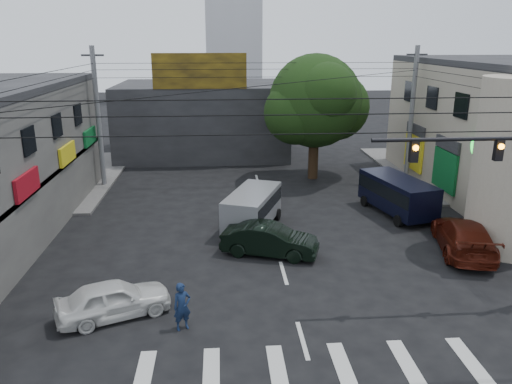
{
  "coord_description": "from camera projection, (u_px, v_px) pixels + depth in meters",
  "views": [
    {
      "loc": [
        -2.59,
        -17.21,
        9.56
      ],
      "look_at": [
        -1.04,
        4.0,
        3.03
      ],
      "focal_mm": 35.0,
      "sensor_mm": 36.0,
      "label": 1
    }
  ],
  "objects": [
    {
      "name": "ground",
      "position": [
        290.0,
        296.0,
        19.39
      ],
      "size": [
        160.0,
        160.0,
        0.0
      ],
      "primitive_type": "plane",
      "color": "black",
      "rests_on": "ground"
    },
    {
      "name": "sidewalk_far_left",
      "position": [
        3.0,
        179.0,
        35.28
      ],
      "size": [
        16.0,
        16.0,
        0.15
      ],
      "primitive_type": "cube",
      "color": "#514F4C",
      "rests_on": "ground"
    },
    {
      "name": "sidewalk_far_right",
      "position": [
        493.0,
        170.0,
        37.79
      ],
      "size": [
        16.0,
        16.0,
        0.15
      ],
      "primitive_type": "cube",
      "color": "#514F4C",
      "rests_on": "ground"
    },
    {
      "name": "building_far",
      "position": [
        203.0,
        119.0,
        43.02
      ],
      "size": [
        14.0,
        10.0,
        6.0
      ],
      "primitive_type": "cube",
      "color": "#232326",
      "rests_on": "ground"
    },
    {
      "name": "billboard",
      "position": [
        200.0,
        71.0,
        37.09
      ],
      "size": [
        7.0,
        0.3,
        2.6
      ],
      "primitive_type": "cube",
      "color": "olive",
      "rests_on": "building_far"
    },
    {
      "name": "street_tree",
      "position": [
        315.0,
        101.0,
        34.28
      ],
      "size": [
        6.4,
        6.4,
        8.7
      ],
      "color": "black",
      "rests_on": "ground"
    },
    {
      "name": "utility_pole_far_left",
      "position": [
        98.0,
        119.0,
        32.57
      ],
      "size": [
        0.32,
        0.32,
        9.2
      ],
      "primitive_type": "cylinder",
      "color": "#59595B",
      "rests_on": "ground"
    },
    {
      "name": "utility_pole_far_right",
      "position": [
        411.0,
        115.0,
        34.03
      ],
      "size": [
        0.32,
        0.32,
        9.2
      ],
      "primitive_type": "cylinder",
      "color": "#59595B",
      "rests_on": "ground"
    },
    {
      "name": "dark_sedan",
      "position": [
        270.0,
        240.0,
        22.91
      ],
      "size": [
        4.16,
        5.34,
        1.46
      ],
      "primitive_type": "imported",
      "rotation": [
        0.0,
        0.0,
        1.25
      ],
      "color": "black",
      "rests_on": "ground"
    },
    {
      "name": "white_compact",
      "position": [
        114.0,
        299.0,
        17.78
      ],
      "size": [
        4.46,
        5.16,
        1.37
      ],
      "primitive_type": "imported",
      "rotation": [
        0.0,
        0.0,
        1.96
      ],
      "color": "silver",
      "rests_on": "ground"
    },
    {
      "name": "maroon_sedan",
      "position": [
        464.0,
        236.0,
        23.22
      ],
      "size": [
        4.69,
        6.45,
        1.58
      ],
      "primitive_type": "imported",
      "rotation": [
        0.0,
        0.0,
        2.91
      ],
      "color": "#47130A",
      "rests_on": "ground"
    },
    {
      "name": "silver_minivan",
      "position": [
        252.0,
        210.0,
        26.09
      ],
      "size": [
        5.94,
        5.03,
        2.0
      ],
      "primitive_type": null,
      "rotation": [
        0.0,
        0.0,
        1.21
      ],
      "color": "gray",
      "rests_on": "ground"
    },
    {
      "name": "navy_van",
      "position": [
        397.0,
        196.0,
        28.19
      ],
      "size": [
        6.17,
        4.36,
        2.11
      ],
      "primitive_type": null,
      "rotation": [
        0.0,
        0.0,
        1.8
      ],
      "color": "black",
      "rests_on": "ground"
    },
    {
      "name": "traffic_officer",
      "position": [
        182.0,
        307.0,
        16.95
      ],
      "size": [
        0.93,
        0.88,
        1.71
      ],
      "primitive_type": "imported",
      "rotation": [
        0.0,
        0.0,
        0.43
      ],
      "color": "#11203E",
      "rests_on": "ground"
    }
  ]
}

